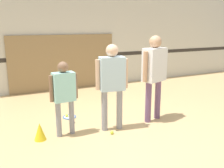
{
  "coord_description": "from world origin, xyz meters",
  "views": [
    {
      "loc": [
        -2.15,
        -4.05,
        2.01
      ],
      "look_at": [
        -0.18,
        0.08,
        0.91
      ],
      "focal_mm": 40.0,
      "sensor_mm": 36.0,
      "label": 1
    }
  ],
  "objects": [
    {
      "name": "person_instructor",
      "position": [
        -0.18,
        0.08,
        1.03
      ],
      "size": [
        0.62,
        0.33,
        1.66
      ],
      "rotation": [
        0.0,
        0.0,
        -0.17
      ],
      "color": "gray",
      "rests_on": "ground_plane"
    },
    {
      "name": "ground_plane",
      "position": [
        0.0,
        0.0,
        0.0
      ],
      "size": [
        16.0,
        16.0,
        0.0
      ],
      "primitive_type": "plane",
      "color": "tan"
    },
    {
      "name": "tennis_ball_near_instructor",
      "position": [
        -0.28,
        -0.13,
        0.03
      ],
      "size": [
        0.07,
        0.07,
        0.07
      ],
      "primitive_type": "sphere",
      "color": "#CCE038",
      "rests_on": "ground_plane"
    },
    {
      "name": "training_cone",
      "position": [
        -1.54,
        0.21,
        0.16
      ],
      "size": [
        0.21,
        0.21,
        0.32
      ],
      "color": "yellow",
      "rests_on": "ground_plane"
    },
    {
      "name": "wall_panel",
      "position": [
        -0.18,
        3.53,
        0.85
      ],
      "size": [
        3.29,
        0.05,
        1.71
      ],
      "color": "#93754C",
      "rests_on": "ground_plane"
    },
    {
      "name": "wall_back",
      "position": [
        0.0,
        3.59,
        1.6
      ],
      "size": [
        16.0,
        0.07,
        3.2
      ],
      "color": "beige",
      "rests_on": "ground_plane"
    },
    {
      "name": "person_student_right",
      "position": [
        0.82,
        0.15,
        1.11
      ],
      "size": [
        0.65,
        0.42,
        1.8
      ],
      "rotation": [
        0.0,
        0.0,
        -2.83
      ],
      "color": "#6B4C70",
      "rests_on": "ground_plane"
    },
    {
      "name": "person_student_left",
      "position": [
        -1.07,
        0.21,
        0.85
      ],
      "size": [
        0.52,
        0.24,
        1.38
      ],
      "rotation": [
        0.0,
        0.0,
        0.06
      ],
      "color": "gray",
      "rests_on": "ground_plane"
    },
    {
      "name": "tennis_ball_by_spare_racket",
      "position": [
        -0.81,
        1.1,
        0.03
      ],
      "size": [
        0.07,
        0.07,
        0.07
      ],
      "primitive_type": "sphere",
      "color": "#CCE038",
      "rests_on": "ground_plane"
    },
    {
      "name": "racket_spare_on_floor",
      "position": [
        -0.75,
        1.04,
        0.01
      ],
      "size": [
        0.3,
        0.53,
        0.03
      ],
      "rotation": [
        0.0,
        0.0,
        4.7
      ],
      "color": "blue",
      "rests_on": "ground_plane"
    }
  ]
}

